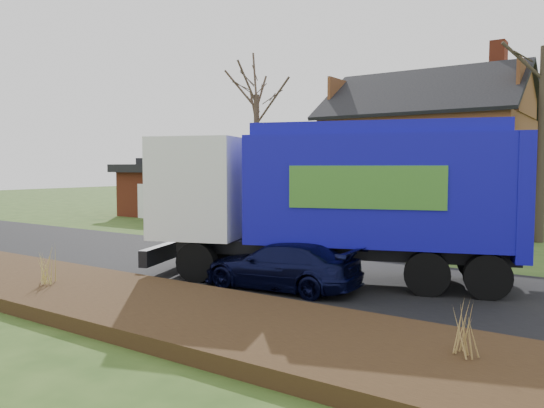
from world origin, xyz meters
The scene contains 12 objects.
ground centered at (0.00, 0.00, 0.00)m, with size 120.00×120.00×0.00m, color #2A4416.
road centered at (0.00, 0.00, 0.01)m, with size 80.00×7.00×0.02m, color black.
mulch_verge centered at (0.00, -5.30, 0.15)m, with size 80.00×3.50×0.30m, color black.
main_house centered at (1.49, 13.91, 4.03)m, with size 12.95×8.95×9.26m.
ranch_house centered at (-12.00, 13.00, 1.81)m, with size 9.80×8.20×3.70m.
garbage_truck centered at (4.01, -0.17, 2.46)m, with size 10.29×5.75×4.27m.
silver_sedan centered at (-0.88, 4.93, 0.84)m, with size 1.77×5.08×1.67m, color #96999D.
navy_wagon centered at (3.28, -1.80, 0.61)m, with size 1.70×4.19×1.21m, color black.
tree_front_west centered at (-5.49, 9.27, 7.83)m, with size 3.20×3.20×9.50m.
tree_back centered at (5.69, 23.04, 8.39)m, with size 3.18×3.18×10.07m.
grass_clump_mid centered at (-1.05, -5.65, 0.79)m, with size 0.35×0.29×0.97m.
grass_clump_east centered at (8.62, -5.00, 0.70)m, with size 0.32×0.26×0.80m.
Camera 1 is at (10.63, -13.04, 3.13)m, focal length 35.00 mm.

